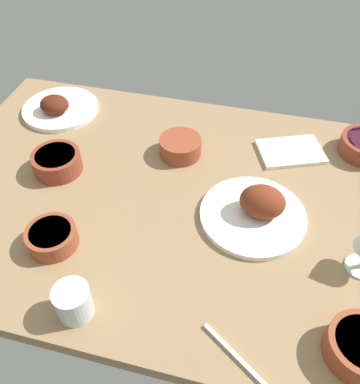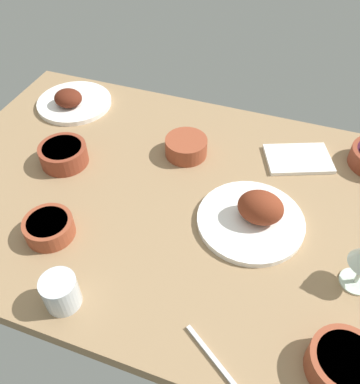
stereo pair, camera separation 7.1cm
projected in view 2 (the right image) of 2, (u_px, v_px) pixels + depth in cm
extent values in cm
cube|color=#937551|center=(180.00, 202.00, 109.87)|extent=(140.00, 90.00, 4.00)
cylinder|color=white|center=(74.00, 103.00, 137.92)|extent=(24.84, 24.84, 1.60)
ellipsoid|color=#511E11|center=(68.00, 98.00, 133.89)|extent=(9.30, 8.35, 5.47)
cylinder|color=white|center=(250.00, 221.00, 101.68)|extent=(26.91, 26.91, 1.60)
ellipsoid|color=maroon|center=(261.00, 208.00, 98.58)|extent=(11.32, 8.92, 8.34)
cylinder|color=brown|center=(343.00, 364.00, 75.12)|extent=(13.36, 13.36, 5.65)
cylinder|color=brown|center=(347.00, 359.00, 73.44)|extent=(10.96, 10.96, 1.00)
cylinder|color=brown|center=(49.00, 228.00, 98.11)|extent=(11.99, 11.99, 4.81)
cylinder|color=#9E3314|center=(47.00, 223.00, 96.74)|extent=(9.83, 9.83, 1.00)
cylinder|color=brown|center=(186.00, 147.00, 118.75)|extent=(12.31, 12.31, 5.38)
cylinder|color=#D6BC70|center=(186.00, 141.00, 117.17)|extent=(10.09, 10.09, 1.00)
cylinder|color=brown|center=(64.00, 155.00, 116.14)|extent=(13.53, 13.53, 5.68)
cylinder|color=#DBCC7A|center=(62.00, 148.00, 114.46)|extent=(11.10, 11.10, 1.00)
cylinder|color=silver|center=(355.00, 281.00, 90.25)|extent=(7.00, 7.00, 0.50)
cylinder|color=silver|center=(360.00, 272.00, 87.55)|extent=(1.00, 1.00, 7.00)
cylinder|color=silver|center=(61.00, 292.00, 84.32)|extent=(7.68, 7.68, 7.80)
cube|color=white|center=(298.00, 159.00, 118.26)|extent=(21.95, 18.73, 1.20)
cube|color=silver|center=(214.00, 359.00, 78.17)|extent=(14.20, 9.93, 0.80)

